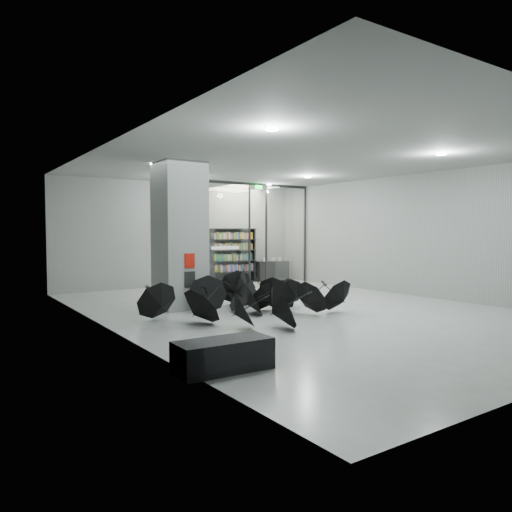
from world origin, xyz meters
TOP-DOWN VIEW (x-y plane):
  - room at (0.00, 0.00)m, footprint 14.00×14.02m
  - column at (-2.50, 2.00)m, footprint 1.20×1.20m
  - fire_cabinet at (-2.50, 1.38)m, footprint 0.28×0.04m
  - info_panel at (-2.50, 1.38)m, footprint 0.30×0.03m
  - exit_sign at (2.40, 5.30)m, footprint 0.30×0.06m
  - glass_partition at (2.39, 5.50)m, footprint 5.06×0.08m
  - bench at (-4.50, -3.81)m, footprint 1.51×0.69m
  - bookshelf at (2.10, 6.75)m, footprint 2.06×0.59m
  - shop_counter at (3.89, 6.48)m, footprint 1.46×0.73m
  - umbrella_cluster at (-1.46, 0.12)m, footprint 5.38×4.93m

SIDE VIEW (x-z plane):
  - bench at x=-4.50m, z-range 0.00..0.48m
  - umbrella_cluster at x=-1.46m, z-range -0.34..0.95m
  - shop_counter at x=3.89m, z-range 0.00..0.84m
  - info_panel at x=-2.50m, z-range 0.64..1.06m
  - bookshelf at x=2.10m, z-range 0.00..2.24m
  - fire_cabinet at x=-2.50m, z-range 1.16..1.54m
  - column at x=-2.50m, z-range 0.00..4.00m
  - glass_partition at x=2.39m, z-range 0.18..4.18m
  - room at x=0.00m, z-range 0.84..4.85m
  - exit_sign at x=2.40m, z-range 3.74..3.90m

